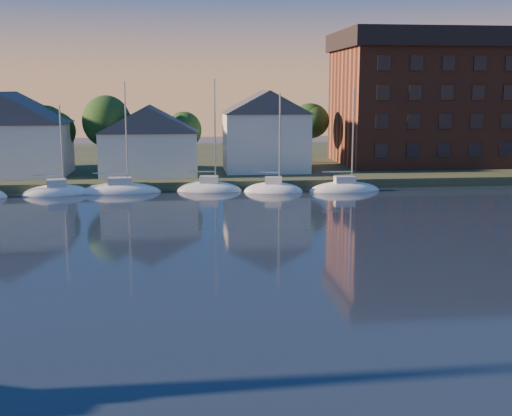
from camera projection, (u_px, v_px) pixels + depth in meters
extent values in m
cube|color=#333E24|center=(197.00, 164.00, 94.10)|extent=(160.00, 50.00, 2.00)
cube|color=brown|center=(202.00, 188.00, 71.63)|extent=(120.00, 3.00, 1.00)
cube|color=white|center=(10.00, 150.00, 74.31)|extent=(13.00, 9.00, 6.00)
cube|color=white|center=(149.00, 153.00, 75.20)|extent=(11.00, 8.00, 5.00)
cube|color=white|center=(265.00, 142.00, 78.53)|extent=(10.00, 8.00, 7.00)
cube|color=brown|center=(451.00, 107.00, 86.56)|extent=(30.00, 16.00, 15.00)
cube|color=black|center=(454.00, 41.00, 84.96)|extent=(31.00, 17.00, 2.40)
cylinder|color=#382419|center=(55.00, 156.00, 79.87)|extent=(0.50, 0.50, 3.50)
sphere|color=#1A3C15|center=(53.00, 120.00, 79.05)|extent=(5.40, 5.40, 5.40)
cylinder|color=#382419|center=(120.00, 155.00, 80.76)|extent=(0.50, 0.50, 3.50)
sphere|color=#1A3C15|center=(118.00, 119.00, 79.94)|extent=(5.40, 5.40, 5.40)
cylinder|color=#382419|center=(184.00, 154.00, 81.65)|extent=(0.50, 0.50, 3.50)
sphere|color=#1A3C15|center=(183.00, 119.00, 80.83)|extent=(5.40, 5.40, 5.40)
cylinder|color=#382419|center=(246.00, 153.00, 82.54)|extent=(0.50, 0.50, 3.50)
sphere|color=#1A3C15|center=(246.00, 119.00, 81.72)|extent=(5.40, 5.40, 5.40)
cylinder|color=#382419|center=(307.00, 153.00, 83.43)|extent=(0.50, 0.50, 3.50)
sphere|color=#1A3C15|center=(308.00, 118.00, 82.61)|extent=(5.40, 5.40, 5.40)
cylinder|color=#382419|center=(367.00, 152.00, 84.32)|extent=(0.50, 0.50, 3.50)
sphere|color=#1A3C15|center=(368.00, 118.00, 83.50)|extent=(5.40, 5.40, 5.40)
cylinder|color=#382419|center=(425.00, 151.00, 85.21)|extent=(0.50, 0.50, 3.50)
sphere|color=#1A3C15|center=(427.00, 118.00, 84.40)|extent=(5.40, 5.40, 5.40)
cylinder|color=#382419|center=(483.00, 151.00, 86.10)|extent=(0.50, 0.50, 3.50)
sphere|color=#1A3C15|center=(485.00, 117.00, 85.29)|extent=(5.40, 5.40, 5.40)
ellipsoid|color=white|center=(50.00, 195.00, 66.92)|extent=(7.50, 2.40, 2.20)
cube|color=silver|center=(49.00, 183.00, 66.68)|extent=(2.10, 1.32, 0.70)
cylinder|color=#A5A8AD|center=(54.00, 138.00, 65.91)|extent=(0.16, 0.16, 10.00)
cylinder|color=#A5A8AD|center=(40.00, 175.00, 66.43)|extent=(3.15, 0.12, 0.12)
ellipsoid|color=white|center=(128.00, 194.00, 67.81)|extent=(7.50, 2.40, 2.20)
cube|color=silver|center=(127.00, 182.00, 67.57)|extent=(2.10, 1.32, 0.70)
cylinder|color=#A5A8AD|center=(133.00, 137.00, 66.80)|extent=(0.16, 0.16, 10.00)
cylinder|color=#A5A8AD|center=(119.00, 174.00, 67.32)|extent=(3.15, 0.12, 0.12)
ellipsoid|color=white|center=(203.00, 193.00, 68.70)|extent=(7.50, 2.40, 2.20)
cube|color=silver|center=(203.00, 181.00, 68.46)|extent=(2.10, 1.32, 0.70)
cylinder|color=#A5A8AD|center=(210.00, 137.00, 67.69)|extent=(0.16, 0.16, 10.00)
cylinder|color=#A5A8AD|center=(195.00, 173.00, 68.22)|extent=(3.15, 0.12, 0.12)
ellipsoid|color=white|center=(277.00, 191.00, 69.59)|extent=(7.50, 2.40, 2.20)
cube|color=silver|center=(277.00, 179.00, 69.35)|extent=(2.10, 1.32, 0.70)
cylinder|color=#A5A8AD|center=(284.00, 136.00, 68.58)|extent=(0.16, 0.16, 10.00)
cylinder|color=#A5A8AD|center=(270.00, 172.00, 69.11)|extent=(3.15, 0.12, 0.12)
ellipsoid|color=white|center=(349.00, 190.00, 70.48)|extent=(7.50, 2.40, 2.20)
cube|color=silver|center=(349.00, 178.00, 70.25)|extent=(2.10, 1.32, 0.70)
cylinder|color=#A5A8AD|center=(357.00, 136.00, 69.48)|extent=(0.16, 0.16, 10.00)
cylinder|color=#A5A8AD|center=(342.00, 171.00, 70.00)|extent=(3.15, 0.12, 0.12)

